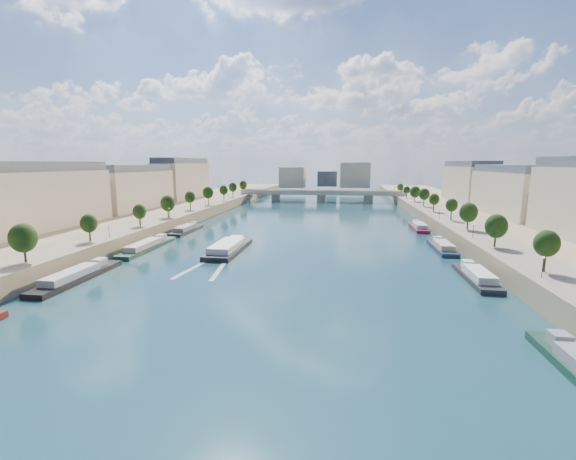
% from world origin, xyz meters
% --- Properties ---
extents(ground, '(700.00, 700.00, 0.00)m').
position_xyz_m(ground, '(0.00, 100.00, 0.00)').
color(ground, '#0B2533').
rests_on(ground, ground).
extents(quay_left, '(44.00, 520.00, 5.00)m').
position_xyz_m(quay_left, '(-72.00, 100.00, 2.50)').
color(quay_left, '#9E8460').
rests_on(quay_left, ground).
extents(quay_right, '(44.00, 520.00, 5.00)m').
position_xyz_m(quay_right, '(72.00, 100.00, 2.50)').
color(quay_right, '#9E8460').
rests_on(quay_right, ground).
extents(pave_left, '(14.00, 520.00, 0.10)m').
position_xyz_m(pave_left, '(-57.00, 100.00, 5.05)').
color(pave_left, gray).
rests_on(pave_left, quay_left).
extents(pave_right, '(14.00, 520.00, 0.10)m').
position_xyz_m(pave_right, '(57.00, 100.00, 5.05)').
color(pave_right, gray).
rests_on(pave_right, quay_right).
extents(trees_left, '(4.80, 268.80, 8.26)m').
position_xyz_m(trees_left, '(-55.00, 102.00, 10.48)').
color(trees_left, '#382B1E').
rests_on(trees_left, ground).
extents(trees_right, '(4.80, 268.80, 8.26)m').
position_xyz_m(trees_right, '(55.00, 110.00, 10.48)').
color(trees_right, '#382B1E').
rests_on(trees_right, ground).
extents(lamps_left, '(0.36, 200.36, 4.28)m').
position_xyz_m(lamps_left, '(-52.50, 90.00, 7.78)').
color(lamps_left, black).
rests_on(lamps_left, ground).
extents(lamps_right, '(0.36, 200.36, 4.28)m').
position_xyz_m(lamps_right, '(52.50, 105.00, 7.78)').
color(lamps_right, black).
rests_on(lamps_right, ground).
extents(buildings_left, '(16.00, 226.00, 23.20)m').
position_xyz_m(buildings_left, '(-85.00, 112.00, 16.45)').
color(buildings_left, '#BCB290').
rests_on(buildings_left, ground).
extents(buildings_right, '(16.00, 226.00, 23.20)m').
position_xyz_m(buildings_right, '(85.00, 112.00, 16.45)').
color(buildings_right, '#BCB290').
rests_on(buildings_right, ground).
extents(skyline, '(79.00, 42.00, 22.00)m').
position_xyz_m(skyline, '(3.19, 319.52, 14.66)').
color(skyline, '#BCB290').
rests_on(skyline, ground).
extents(bridge, '(112.00, 12.00, 8.15)m').
position_xyz_m(bridge, '(0.00, 235.32, 5.08)').
color(bridge, '#C1B79E').
rests_on(bridge, ground).
extents(tour_barge, '(8.09, 27.76, 3.78)m').
position_xyz_m(tour_barge, '(-19.46, 79.11, 1.04)').
color(tour_barge, black).
rests_on(tour_barge, ground).
extents(wake, '(10.76, 25.96, 0.04)m').
position_xyz_m(wake, '(-19.46, 62.50, 0.02)').
color(wake, silver).
rests_on(wake, ground).
extents(moored_barges_left, '(5.00, 121.02, 3.60)m').
position_xyz_m(moored_barges_left, '(-45.50, 61.54, 0.84)').
color(moored_barges_left, maroon).
rests_on(moored_barges_left, ground).
extents(moored_barges_right, '(5.00, 165.31, 3.60)m').
position_xyz_m(moored_barges_right, '(45.50, 52.10, 0.84)').
color(moored_barges_right, black).
rests_on(moored_barges_right, ground).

